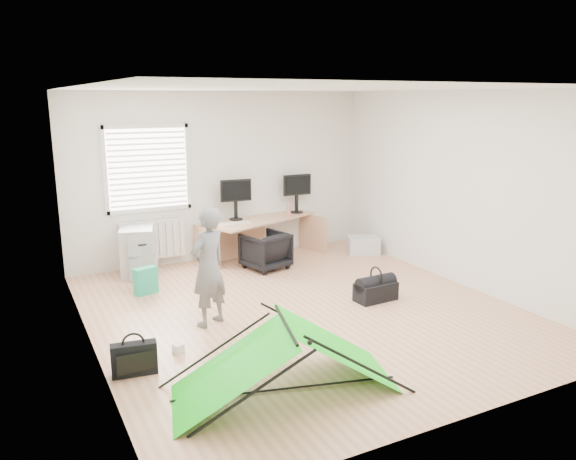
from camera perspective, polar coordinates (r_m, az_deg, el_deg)
name	(u,v)px	position (r m, az deg, el deg)	size (l,w,h in m)	color
ground	(303,310)	(7.10, 1.49, -8.15)	(5.50, 5.50, 0.00)	tan
back_wall	(222,176)	(9.20, -6.74, 5.43)	(5.00, 0.02, 2.70)	silver
window	(148,169)	(8.79, -14.06, 6.07)	(1.20, 0.06, 1.20)	silver
radiator	(152,240)	(8.95, -13.61, -0.95)	(1.00, 0.12, 0.60)	silver
desk	(262,238)	(9.27, -2.62, -0.84)	(1.96, 0.62, 0.67)	tan
filing_cabinet	(138,251)	(8.64, -15.01, -2.11)	(0.47, 0.63, 0.74)	#A5A7AB
monitor_left	(236,205)	(9.08, -5.33, 2.54)	(0.50, 0.11, 0.48)	black
monitor_right	(297,199)	(9.61, 0.88, 3.20)	(0.51, 0.11, 0.48)	black
keyboard	(235,224)	(8.79, -5.36, 0.65)	(0.49, 0.17, 0.02)	beige
thermos	(289,209)	(9.31, 0.08, 2.11)	(0.07, 0.07, 0.24)	#C16C70
office_chair	(265,251)	(8.69, -2.31, -2.11)	(0.61, 0.63, 0.57)	black
person	(208,267)	(6.52, -8.10, -3.73)	(0.51, 0.34, 1.40)	slate
kite	(286,358)	(5.16, -0.22, -12.83)	(2.07, 0.91, 0.64)	#14DC18
storage_crate	(363,245)	(9.65, 7.67, -1.53)	(0.52, 0.36, 0.29)	silver
tote_bag	(146,281)	(7.85, -14.26, -5.02)	(0.31, 0.14, 0.37)	#21A376
laptop_bag	(134,359)	(5.69, -15.36, -12.52)	(0.43, 0.13, 0.32)	black
white_box	(178,349)	(6.08, -11.08, -11.75)	(0.10, 0.10, 0.10)	silver
duffel_bag	(376,292)	(7.47, 8.89, -6.20)	(0.55, 0.28, 0.24)	black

